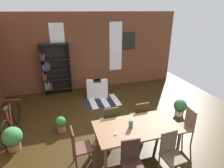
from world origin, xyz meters
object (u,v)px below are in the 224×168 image
dining_chair_near_right (171,153)px  potted_plant_window (12,138)px  dining_table (137,129)px  vase_on_table (131,124)px  dining_chair_head_right (185,125)px  bicycle_second (11,122)px  dining_chair_far_left (110,121)px  dining_chair_head_left (79,146)px  potted_plant_corner (180,107)px  dining_chair_near_left (132,162)px  armchair_white (97,89)px  bookshelf_tall (54,70)px  dining_chair_far_right (140,116)px  potted_plant_by_shelf (61,123)px

dining_chair_near_right → potted_plant_window: size_ratio=1.59×
dining_table → vase_on_table: 0.23m
dining_chair_near_right → dining_chair_head_right: bearing=39.1°
vase_on_table → potted_plant_window: 2.89m
vase_on_table → dining_chair_head_right: (1.49, -0.00, -0.33)m
bicycle_second → potted_plant_window: size_ratio=2.71×
dining_chair_far_left → dining_chair_head_left: size_ratio=1.00×
vase_on_table → potted_plant_corner: (2.23, 1.20, -0.55)m
vase_on_table → bicycle_second: bearing=147.5°
dining_chair_near_left → bicycle_second: size_ratio=0.59×
dining_chair_near_left → dining_chair_head_left: 1.17m
dining_chair_head_right → bicycle_second: bearing=157.3°
potted_plant_window → vase_on_table: bearing=-20.7°
bicycle_second → dining_chair_near_right: bearing=-36.8°
armchair_white → dining_chair_head_left: bearing=-108.7°
potted_plant_corner → dining_chair_near_left: bearing=-142.2°
dining_table → dining_chair_far_left: size_ratio=2.02×
dining_table → bookshelf_tall: (-1.71, 4.20, 0.33)m
bookshelf_tall → dining_chair_far_left: bearing=-69.6°
vase_on_table → potted_plant_corner: size_ratio=0.35×
vase_on_table → dining_chair_far_left: bearing=110.2°
dining_chair_head_right → bookshelf_tall: (-3.05, 4.21, 0.49)m
dining_chair_far_right → armchair_white: bearing=101.9°
dining_chair_far_right → potted_plant_corner: bearing=15.6°
dining_chair_head_right → dining_chair_near_left: size_ratio=1.00×
dining_chair_head_right → dining_chair_far_right: 1.17m
dining_chair_near_left → dining_chair_far_left: same height
dining_table → bookshelf_tall: 4.55m
vase_on_table → dining_chair_far_left: 0.86m
dining_chair_head_right → potted_plant_window: (-4.14, 1.01, -0.19)m
bookshelf_tall → potted_plant_window: size_ratio=3.40×
dining_table → dining_chair_near_right: bearing=-60.1°
dining_chair_head_left → potted_plant_by_shelf: size_ratio=2.11×
dining_chair_head_left → potted_plant_corner: dining_chair_head_left is taller
dining_chair_near_right → armchair_white: 4.28m
dining_chair_head_right → potted_plant_corner: (0.75, 1.21, -0.22)m
dining_chair_near_left → armchair_white: bearing=86.3°
dining_chair_far_left → dining_chair_near_right: 1.71m
dining_chair_head_right → dining_chair_near_right: size_ratio=1.00×
dining_chair_near_left → potted_plant_window: 2.96m
potted_plant_corner → dining_table: bearing=-150.0°
vase_on_table → potted_plant_window: bearing=159.3°
armchair_white → potted_plant_by_shelf: size_ratio=2.07×
dining_chair_far_left → potted_plant_by_shelf: (-1.23, 0.68, -0.26)m
dining_chair_far_left → vase_on_table: bearing=-69.8°
dining_chair_head_right → bookshelf_tall: 5.22m
dining_chair_head_right → bicycle_second: (-4.30, 1.80, -0.19)m
dining_chair_far_right → potted_plant_by_shelf: 2.21m
dining_table → dining_chair_head_right: dining_chair_head_right is taller
dining_chair_head_left → potted_plant_corner: (3.41, 1.21, -0.22)m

